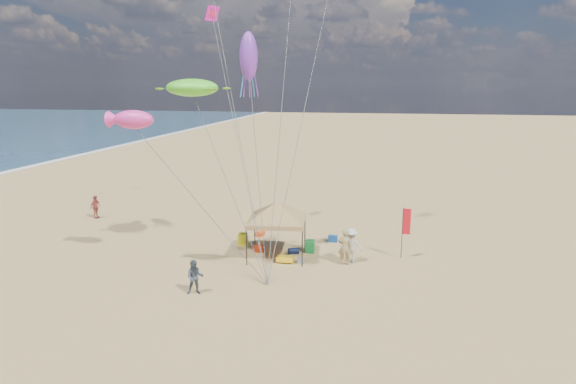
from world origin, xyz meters
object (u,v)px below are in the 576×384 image
chair_green (310,246)px  person_near_b (195,277)px  person_far_a (95,207)px  person_near_a (345,247)px  person_near_c (351,245)px  canopy_tent (277,204)px  feather_flag (406,224)px  chair_yellow (243,239)px  cooler_red (259,249)px  beach_cart (285,259)px  cooler_blue (333,239)px

chair_green → person_near_b: size_ratio=0.44×
chair_green → person_far_a: bearing=165.3°
person_near_b → person_far_a: (-11.72, 10.84, 0.03)m
person_near_a → person_near_c: (0.32, 0.44, -0.04)m
person_near_b → person_near_a: bearing=19.6°
canopy_tent → person_far_a: 15.39m
feather_flag → person_far_a: feather_flag is taller
chair_yellow → cooler_red: bearing=-39.1°
canopy_tent → chair_yellow: (-2.42, 1.60, -2.66)m
feather_flag → person_near_b: bearing=-144.5°
beach_cart → person_near_a: person_near_a is taller
cooler_red → chair_yellow: chair_yellow is taller
person_near_c → chair_yellow: bearing=-11.2°
feather_flag → chair_yellow: (-9.25, 0.47, -1.56)m
cooler_blue → feather_flag: bearing=-27.1°
beach_cart → person_near_a: (3.10, 0.35, 0.76)m
canopy_tent → person_near_b: bearing=-114.7°
canopy_tent → feather_flag: size_ratio=2.05×
chair_green → person_near_a: size_ratio=0.36×
feather_flag → person_near_b: 11.57m
chair_yellow → person_far_a: bearing=162.7°
canopy_tent → person_far_a: size_ratio=3.53×
beach_cart → feather_flag: bearing=17.5°
canopy_tent → beach_cart: bearing=-52.8°
beach_cart → canopy_tent: bearing=127.2°
cooler_red → person_near_b: person_near_b is taller
person_near_c → person_far_a: size_ratio=1.12×
chair_yellow → person_near_b: person_near_b is taller
person_near_c → person_far_a: 19.08m
cooler_blue → person_near_b: 10.26m
cooler_red → person_near_a: (4.90, -1.05, 0.77)m
chair_yellow → beach_cart: bearing=-38.5°
cooler_blue → person_near_b: bearing=-120.9°
chair_yellow → person_far_a: person_far_a is taller
cooler_red → chair_green: 2.88m
cooler_red → beach_cart: 2.28m
person_near_b → cooler_red: bearing=57.9°
cooler_blue → person_near_c: size_ratio=0.29×
canopy_tent → chair_green: canopy_tent is taller
cooler_blue → beach_cart: size_ratio=0.60×
feather_flag → person_far_a: bearing=168.8°
canopy_tent → chair_green: size_ratio=8.32×
person_near_a → beach_cart: bearing=-3.6°
person_near_c → person_far_a: (-18.32, 5.32, -0.10)m
cooler_blue → beach_cart: 4.57m
person_near_b → person_far_a: size_ratio=0.97×
feather_flag → chair_green: bearing=-179.7°
chair_yellow → person_near_a: size_ratio=0.36×
canopy_tent → chair_green: bearing=33.9°
canopy_tent → cooler_red: bearing=153.4°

